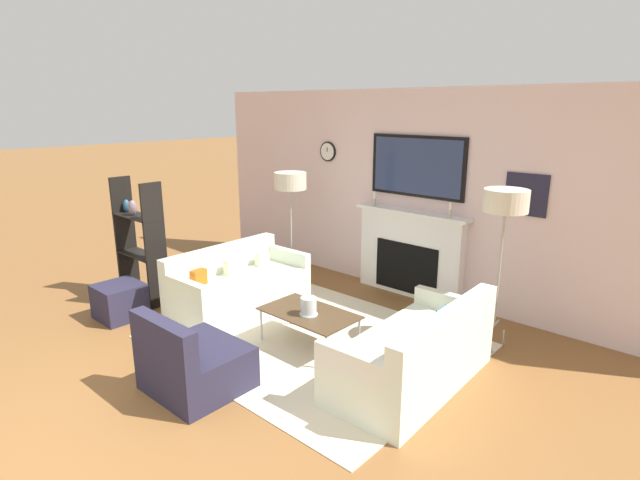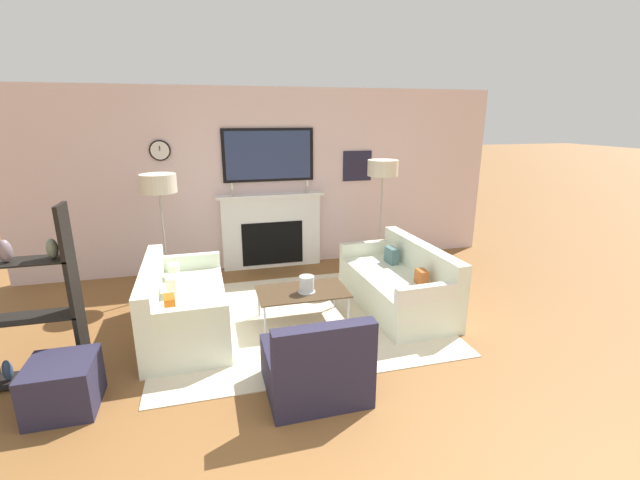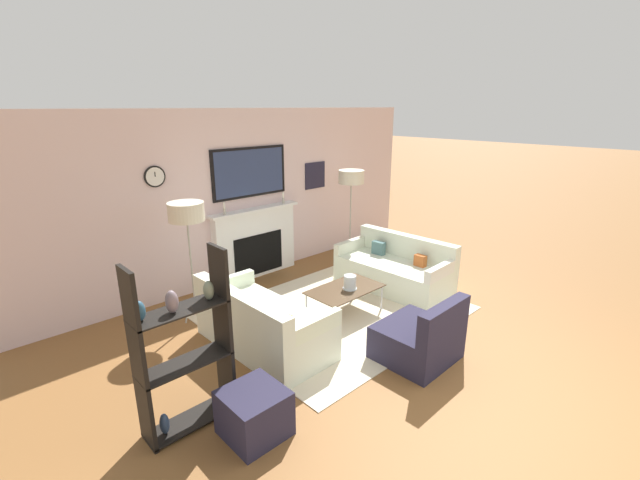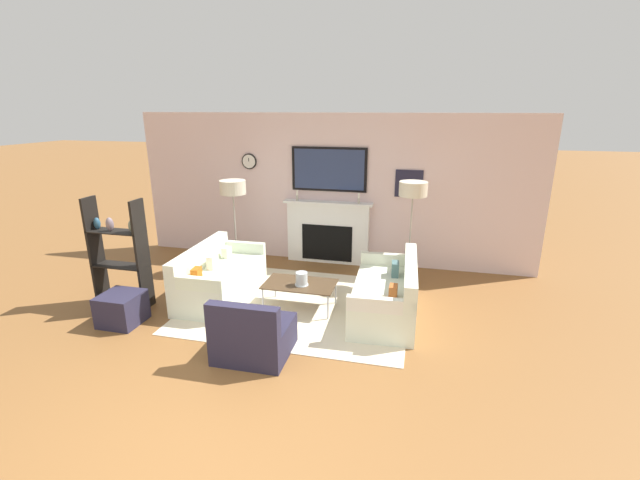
% 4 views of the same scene
% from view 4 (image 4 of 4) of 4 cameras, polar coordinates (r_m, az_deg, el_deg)
% --- Properties ---
extents(ground_plane, '(60.00, 60.00, 0.00)m').
position_cam_4_polar(ground_plane, '(4.19, -14.87, -25.03)').
color(ground_plane, brown).
extents(fireplace_wall, '(7.33, 0.28, 2.70)m').
position_cam_4_polar(fireplace_wall, '(7.83, 1.25, 5.83)').
color(fireplace_wall, beige).
rests_on(fireplace_wall, ground_plane).
extents(area_rug, '(3.16, 2.59, 0.01)m').
position_cam_4_polar(area_rug, '(6.38, -2.76, -8.56)').
color(area_rug, beige).
rests_on(area_rug, ground_plane).
extents(couch_left, '(0.86, 1.71, 0.78)m').
position_cam_4_polar(couch_left, '(6.71, -13.32, -5.04)').
color(couch_left, silver).
rests_on(couch_left, ground_plane).
extents(couch_right, '(0.90, 1.78, 0.79)m').
position_cam_4_polar(couch_right, '(6.05, 8.98, -7.32)').
color(couch_right, silver).
rests_on(couch_right, ground_plane).
extents(armchair, '(0.83, 0.78, 0.76)m').
position_cam_4_polar(armchair, '(5.13, -8.91, -12.52)').
color(armchair, '#27243A').
rests_on(armchair, ground_plane).
extents(coffee_table, '(1.02, 0.60, 0.38)m').
position_cam_4_polar(coffee_table, '(6.14, -2.70, -6.01)').
color(coffee_table, '#4C3823').
rests_on(coffee_table, ground_plane).
extents(hurricane_candle, '(0.19, 0.19, 0.19)m').
position_cam_4_polar(hurricane_candle, '(6.04, -2.47, -5.29)').
color(hurricane_candle, silver).
rests_on(hurricane_candle, coffee_table).
extents(floor_lamp_left, '(0.44, 0.44, 1.60)m').
position_cam_4_polar(floor_lamp_left, '(7.50, -11.55, 6.75)').
color(floor_lamp_left, '#9E998E').
rests_on(floor_lamp_left, ground_plane).
extents(floor_lamp_right, '(0.43, 0.43, 1.70)m').
position_cam_4_polar(floor_lamp_right, '(6.79, 12.31, 6.47)').
color(floor_lamp_right, '#9E998E').
rests_on(floor_lamp_right, ground_plane).
extents(shelf_unit, '(0.81, 0.28, 1.59)m').
position_cam_4_polar(shelf_unit, '(6.73, -25.27, -1.77)').
color(shelf_unit, black).
rests_on(shelf_unit, ground_plane).
extents(ottoman, '(0.51, 0.51, 0.42)m').
position_cam_4_polar(ottoman, '(6.36, -24.92, -8.30)').
color(ottoman, '#27243A').
rests_on(ottoman, ground_plane).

